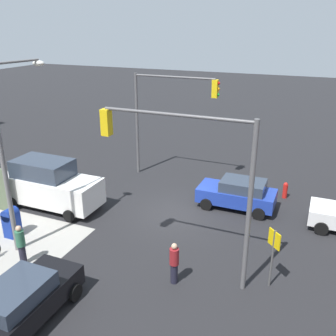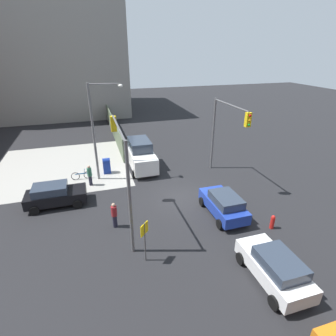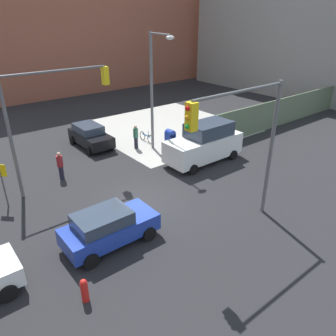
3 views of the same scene
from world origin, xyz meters
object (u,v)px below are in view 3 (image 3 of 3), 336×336
at_px(pedestrian_crossing, 60,165).
at_px(pedestrian_waiting, 136,137).
at_px(smokestack, 188,7).
at_px(traffic_signal_nw_corner, 51,106).
at_px(sedan_blue, 108,227).
at_px(street_lamp_corner, 154,85).
at_px(mailbox_blue, 170,138).
at_px(bicycle_leaning_on_fence, 146,137).
at_px(van_white_delivery, 205,143).
at_px(traffic_signal_se_corner, 245,133).
at_px(hatchback_black, 90,136).
at_px(fire_hydrant, 84,290).

relative_size(pedestrian_crossing, pedestrian_waiting, 0.97).
xyz_separation_m(smokestack, traffic_signal_nw_corner, (-32.22, -25.50, -5.21)).
relative_size(smokestack, sedan_blue, 4.85).
bearing_deg(street_lamp_corner, mailbox_blue, -22.50).
bearing_deg(sedan_blue, smokestack, 44.26).
bearing_deg(bicycle_leaning_on_fence, smokestack, 43.07).
relative_size(mailbox_blue, van_white_delivery, 0.26).
distance_m(traffic_signal_se_corner, sedan_blue, 6.94).
distance_m(smokestack, bicycle_leaning_on_fence, 34.72).
bearing_deg(traffic_signal_nw_corner, smokestack, 38.36).
xyz_separation_m(hatchback_black, pedestrian_crossing, (-3.81, -3.78, 0.06)).
height_order(pedestrian_waiting, bicycle_leaning_on_fence, pedestrian_waiting).
distance_m(pedestrian_crossing, pedestrian_waiting, 6.33).
relative_size(mailbox_blue, pedestrian_crossing, 0.83).
xyz_separation_m(traffic_signal_nw_corner, bicycle_leaning_on_fence, (7.83, 2.70, -4.31)).
xyz_separation_m(traffic_signal_nw_corner, pedestrian_crossing, (0.23, 0.70, -3.76)).
bearing_deg(traffic_signal_nw_corner, sedan_blue, -94.94).
bearing_deg(fire_hydrant, bicycle_leaning_on_fence, 47.07).
bearing_deg(pedestrian_waiting, street_lamp_corner, 46.80).
xyz_separation_m(sedan_blue, pedestrian_waiting, (6.98, 8.45, 0.08)).
bearing_deg(sedan_blue, traffic_signal_se_corner, -26.05).
relative_size(mailbox_blue, bicycle_leaning_on_fence, 0.82).
height_order(van_white_delivery, pedestrian_waiting, van_white_delivery).
bearing_deg(hatchback_black, van_white_delivery, -56.55).
bearing_deg(smokestack, hatchback_black, -143.28).
distance_m(pedestrian_waiting, bicycle_leaning_on_fence, 1.67).
height_order(traffic_signal_nw_corner, sedan_blue, traffic_signal_nw_corner).
xyz_separation_m(pedestrian_crossing, bicycle_leaning_on_fence, (7.60, 2.00, -0.55)).
height_order(traffic_signal_se_corner, pedestrian_crossing, traffic_signal_se_corner).
bearing_deg(mailbox_blue, hatchback_black, 137.85).
bearing_deg(smokestack, pedestrian_crossing, -142.22).
relative_size(sedan_blue, van_white_delivery, 0.75).
relative_size(traffic_signal_se_corner, sedan_blue, 1.60).
relative_size(hatchback_black, pedestrian_waiting, 2.32).
xyz_separation_m(mailbox_blue, sedan_blue, (-8.98, -6.95, 0.08)).
distance_m(traffic_signal_se_corner, van_white_delivery, 8.23).
height_order(hatchback_black, van_white_delivery, van_white_delivery).
bearing_deg(pedestrian_crossing, hatchback_black, 127.55).
bearing_deg(pedestrian_waiting, pedestrian_crossing, -73.15).
xyz_separation_m(street_lamp_corner, sedan_blue, (-7.94, -7.38, -3.86)).
height_order(pedestrian_crossing, bicycle_leaning_on_fence, pedestrian_crossing).
distance_m(mailbox_blue, pedestrian_waiting, 2.51).
bearing_deg(bicycle_leaning_on_fence, traffic_signal_se_corner, -105.11).
bearing_deg(smokestack, street_lamp_corner, -135.32).
bearing_deg(street_lamp_corner, pedestrian_waiting, 131.79).
distance_m(mailbox_blue, bicycle_leaning_on_fence, 2.32).
bearing_deg(mailbox_blue, traffic_signal_nw_corner, -176.60).
bearing_deg(fire_hydrant, pedestrian_waiting, 49.31).
bearing_deg(street_lamp_corner, hatchback_black, 133.37).
relative_size(traffic_signal_se_corner, street_lamp_corner, 0.81).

